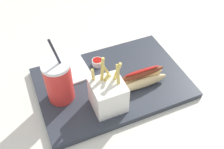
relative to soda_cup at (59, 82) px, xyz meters
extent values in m
cube|color=silver|center=(0.17, 0.00, -0.10)|extent=(2.40, 2.40, 0.02)
cube|color=#2D333D|center=(0.17, 0.00, -0.08)|extent=(0.49, 0.33, 0.02)
cylinder|color=red|center=(0.00, 0.00, -0.01)|extent=(0.08, 0.08, 0.13)
cylinder|color=white|center=(0.00, 0.00, 0.07)|extent=(0.08, 0.08, 0.01)
cylinder|color=#262633|center=(0.01, 0.00, 0.11)|extent=(0.03, 0.01, 0.09)
cube|color=white|center=(0.12, -0.09, -0.02)|extent=(0.09, 0.09, 0.10)
cube|color=#E5C660|center=(0.09, -0.06, 0.04)|extent=(0.02, 0.03, 0.08)
cube|color=#E5C660|center=(0.12, -0.07, 0.02)|extent=(0.03, 0.02, 0.06)
cube|color=#E5C660|center=(0.13, -0.06, 0.05)|extent=(0.04, 0.01, 0.07)
cube|color=#E5C660|center=(0.12, -0.06, 0.06)|extent=(0.02, 0.01, 0.09)
cube|color=#E5C660|center=(0.15, -0.08, 0.04)|extent=(0.03, 0.01, 0.08)
cube|color=#E5C660|center=(0.15, -0.09, 0.04)|extent=(0.01, 0.04, 0.08)
ellipsoid|color=#E5C689|center=(0.25, -0.06, -0.05)|extent=(0.17, 0.03, 0.04)
ellipsoid|color=#E5C689|center=(0.25, -0.04, -0.05)|extent=(0.17, 0.03, 0.04)
ellipsoid|color=maroon|center=(0.25, -0.05, -0.02)|extent=(0.16, 0.02, 0.02)
ellipsoid|color=red|center=(0.25, -0.05, -0.01)|extent=(0.12, 0.01, 0.01)
cylinder|color=white|center=(0.16, 0.09, -0.06)|extent=(0.04, 0.04, 0.02)
cylinder|color=#B2140F|center=(0.16, 0.09, -0.05)|extent=(0.03, 0.03, 0.01)
cube|color=white|center=(0.07, 0.10, -0.07)|extent=(0.11, 0.14, 0.01)
camera|label=1|loc=(-0.06, -0.54, 0.57)|focal=41.76mm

